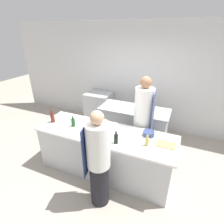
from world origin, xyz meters
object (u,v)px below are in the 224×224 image
(chef_at_stove, at_px, (143,121))
(bottle_olive_oil, at_px, (95,128))
(bottle_wine, at_px, (147,141))
(bottle_cooking_oil, at_px, (73,122))
(bottle_sauce, at_px, (116,139))
(bowl_mixing_large, at_px, (105,126))
(bowl_prep_small, at_px, (149,133))
(oven_range, at_px, (99,108))
(chef_at_prep_near, at_px, (98,161))
(bottle_vinegar, at_px, (52,117))

(chef_at_stove, relative_size, bottle_olive_oil, 8.66)
(bottle_wine, distance_m, bottle_cooking_oil, 1.44)
(bottle_sauce, bearing_deg, bottle_cooking_oil, 168.65)
(bottle_wine, bearing_deg, bowl_mixing_large, 163.81)
(bottle_olive_oil, distance_m, bowl_prep_small, 0.96)
(bottle_sauce, height_order, bowl_prep_small, bottle_sauce)
(bottle_olive_oil, bearing_deg, bottle_sauce, -20.34)
(chef_at_stove, distance_m, bottle_wine, 0.78)
(oven_range, distance_m, bowl_mixing_large, 1.95)
(bowl_mixing_large, bearing_deg, chef_at_prep_near, -71.30)
(chef_at_stove, bearing_deg, bottle_cooking_oil, -63.22)
(chef_at_prep_near, distance_m, bottle_vinegar, 1.48)
(bowl_mixing_large, relative_size, bowl_prep_small, 0.80)
(bowl_mixing_large, height_order, bowl_prep_small, bowl_prep_small)
(bottle_wine, bearing_deg, bottle_cooking_oil, 177.70)
(oven_range, distance_m, bottle_vinegar, 1.91)
(chef_at_stove, distance_m, bottle_olive_oil, 1.00)
(bowl_prep_small, bearing_deg, bowl_mixing_large, -176.41)
(oven_range, bearing_deg, bowl_mixing_large, -58.73)
(bottle_vinegar, distance_m, bowl_mixing_large, 1.08)
(bottle_sauce, relative_size, bowl_mixing_large, 1.38)
(chef_at_stove, bearing_deg, bottle_sauce, -17.55)
(bottle_cooking_oil, xyz_separation_m, bowl_mixing_large, (0.58, 0.19, -0.05))
(bowl_mixing_large, bearing_deg, bottle_vinegar, -168.67)
(chef_at_stove, relative_size, bowl_mixing_large, 11.29)
(oven_range, distance_m, chef_at_prep_near, 2.77)
(chef_at_prep_near, height_order, chef_at_stove, chef_at_stove)
(bowl_mixing_large, bearing_deg, bottle_cooking_oil, -162.04)
(oven_range, xyz_separation_m, chef_at_prep_near, (1.26, -2.44, 0.36))
(chef_at_prep_near, height_order, bottle_wine, chef_at_prep_near)
(chef_at_prep_near, height_order, bowl_prep_small, chef_at_prep_near)
(bottle_sauce, bearing_deg, chef_at_prep_near, -102.65)
(bottle_cooking_oil, bearing_deg, bottle_sauce, -11.35)
(chef_at_stove, height_order, bowl_mixing_large, chef_at_stove)
(bottle_olive_oil, relative_size, bottle_wine, 1.09)
(chef_at_prep_near, distance_m, bottle_cooking_oil, 1.08)
(chef_at_prep_near, xyz_separation_m, bottle_sauce, (0.10, 0.44, 0.15))
(oven_range, xyz_separation_m, bottle_wine, (1.84, -1.87, 0.50))
(oven_range, bearing_deg, bottle_olive_oil, -64.42)
(chef_at_stove, relative_size, bottle_cooking_oil, 8.79)
(oven_range, relative_size, bottle_vinegar, 3.29)
(chef_at_prep_near, height_order, bowl_mixing_large, chef_at_prep_near)
(chef_at_stove, height_order, bottle_vinegar, chef_at_stove)
(bottle_wine, relative_size, bowl_prep_small, 0.95)
(bottle_olive_oil, relative_size, bottle_sauce, 0.94)
(bottle_wine, bearing_deg, bottle_vinegar, 178.94)
(bottle_wine, height_order, bowl_mixing_large, bottle_wine)
(chef_at_stove, relative_size, bottle_vinegar, 6.55)
(chef_at_prep_near, bearing_deg, chef_at_stove, -25.76)
(bottle_olive_oil, height_order, bottle_vinegar, bottle_vinegar)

